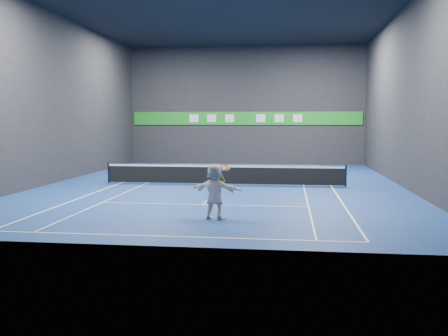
# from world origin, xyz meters

# --- Properties ---
(ground) EXTENTS (26.00, 26.00, 0.00)m
(ground) POSITION_xyz_m (0.00, 0.00, 0.00)
(ground) COLOR navy
(ground) RESTS_ON ground
(ceiling) EXTENTS (26.00, 26.00, 0.00)m
(ceiling) POSITION_xyz_m (0.00, 0.00, 9.00)
(ceiling) COLOR black
(ceiling) RESTS_ON ground
(wall_back) EXTENTS (18.00, 0.10, 9.00)m
(wall_back) POSITION_xyz_m (0.00, 13.00, 4.50)
(wall_back) COLOR #242427
(wall_back) RESTS_ON ground
(wall_front) EXTENTS (18.00, 0.10, 9.00)m
(wall_front) POSITION_xyz_m (0.00, -13.00, 4.50)
(wall_front) COLOR #242427
(wall_front) RESTS_ON ground
(wall_left) EXTENTS (0.10, 26.00, 9.00)m
(wall_left) POSITION_xyz_m (-9.00, 0.00, 4.50)
(wall_left) COLOR #242427
(wall_left) RESTS_ON ground
(wall_right) EXTENTS (0.10, 26.00, 9.00)m
(wall_right) POSITION_xyz_m (9.00, 0.00, 4.50)
(wall_right) COLOR #242427
(wall_right) RESTS_ON ground
(baseline_near) EXTENTS (10.98, 0.08, 0.01)m
(baseline_near) POSITION_xyz_m (0.00, -11.89, 0.00)
(baseline_near) COLOR white
(baseline_near) RESTS_ON ground
(baseline_far) EXTENTS (10.98, 0.08, 0.01)m
(baseline_far) POSITION_xyz_m (0.00, 11.89, 0.00)
(baseline_far) COLOR white
(baseline_far) RESTS_ON ground
(sideline_doubles_left) EXTENTS (0.08, 23.78, 0.01)m
(sideline_doubles_left) POSITION_xyz_m (-5.49, 0.00, 0.00)
(sideline_doubles_left) COLOR white
(sideline_doubles_left) RESTS_ON ground
(sideline_doubles_right) EXTENTS (0.08, 23.78, 0.01)m
(sideline_doubles_right) POSITION_xyz_m (5.49, 0.00, 0.00)
(sideline_doubles_right) COLOR white
(sideline_doubles_right) RESTS_ON ground
(sideline_singles_left) EXTENTS (0.06, 23.78, 0.01)m
(sideline_singles_left) POSITION_xyz_m (-4.11, 0.00, 0.00)
(sideline_singles_left) COLOR white
(sideline_singles_left) RESTS_ON ground
(sideline_singles_right) EXTENTS (0.06, 23.78, 0.01)m
(sideline_singles_right) POSITION_xyz_m (4.11, 0.00, 0.00)
(sideline_singles_right) COLOR white
(sideline_singles_right) RESTS_ON ground
(service_line_near) EXTENTS (8.23, 0.06, 0.01)m
(service_line_near) POSITION_xyz_m (0.00, -6.40, 0.00)
(service_line_near) COLOR white
(service_line_near) RESTS_ON ground
(service_line_far) EXTENTS (8.23, 0.06, 0.01)m
(service_line_far) POSITION_xyz_m (0.00, 6.40, 0.00)
(service_line_far) COLOR white
(service_line_far) RESTS_ON ground
(center_service_line) EXTENTS (0.06, 12.80, 0.01)m
(center_service_line) POSITION_xyz_m (0.00, 0.00, 0.00)
(center_service_line) COLOR white
(center_service_line) RESTS_ON ground
(player) EXTENTS (1.81, 1.03, 1.86)m
(player) POSITION_xyz_m (0.90, -9.18, 0.93)
(player) COLOR white
(player) RESTS_ON ground
(tennis_ball) EXTENTS (0.06, 0.06, 0.06)m
(tennis_ball) POSITION_xyz_m (0.46, -9.06, 2.55)
(tennis_ball) COLOR #F0F929
(tennis_ball) RESTS_ON player
(tennis_net) EXTENTS (12.50, 0.10, 1.07)m
(tennis_net) POSITION_xyz_m (0.00, 0.00, 0.54)
(tennis_net) COLOR black
(tennis_net) RESTS_ON ground
(sponsor_banner) EXTENTS (17.64, 0.11, 1.00)m
(sponsor_banner) POSITION_xyz_m (0.00, 12.93, 3.50)
(sponsor_banner) COLOR #209224
(sponsor_banner) RESTS_ON wall_back
(tennis_racket) EXTENTS (0.48, 0.34, 0.63)m
(tennis_racket) POSITION_xyz_m (1.21, -9.14, 1.68)
(tennis_racket) COLOR red
(tennis_racket) RESTS_ON player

